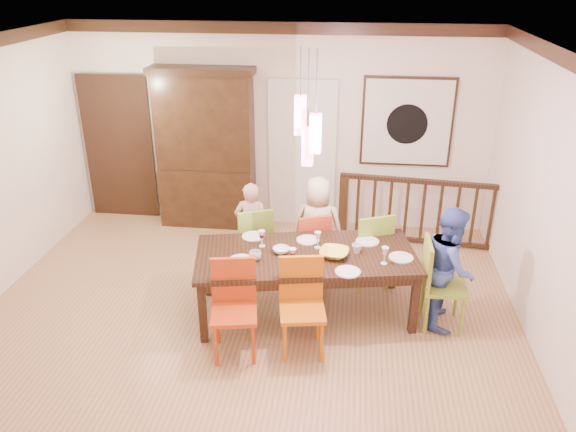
# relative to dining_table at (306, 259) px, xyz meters

# --- Properties ---
(floor) EXTENTS (6.00, 6.00, 0.00)m
(floor) POSITION_rel_dining_table_xyz_m (-0.63, -0.07, -0.68)
(floor) COLOR #9A6E4A
(floor) RESTS_ON ground
(ceiling) EXTENTS (6.00, 6.00, 0.00)m
(ceiling) POSITION_rel_dining_table_xyz_m (-0.63, -0.07, 2.22)
(ceiling) COLOR white
(ceiling) RESTS_ON wall_back
(wall_back) EXTENTS (6.00, 0.00, 6.00)m
(wall_back) POSITION_rel_dining_table_xyz_m (-0.63, 2.43, 0.77)
(wall_back) COLOR silver
(wall_back) RESTS_ON floor
(wall_right) EXTENTS (0.00, 5.00, 5.00)m
(wall_right) POSITION_rel_dining_table_xyz_m (2.37, -0.07, 0.77)
(wall_right) COLOR silver
(wall_right) RESTS_ON floor
(crown_molding) EXTENTS (6.00, 5.00, 0.16)m
(crown_molding) POSITION_rel_dining_table_xyz_m (-0.63, -0.07, 2.14)
(crown_molding) COLOR black
(crown_molding) RESTS_ON wall_back
(panel_door) EXTENTS (1.04, 0.07, 2.24)m
(panel_door) POSITION_rel_dining_table_xyz_m (-3.03, 2.38, 0.37)
(panel_door) COLOR black
(panel_door) RESTS_ON wall_back
(white_doorway) EXTENTS (0.97, 0.05, 2.22)m
(white_doorway) POSITION_rel_dining_table_xyz_m (-0.28, 2.40, 0.37)
(white_doorway) COLOR silver
(white_doorway) RESTS_ON wall_back
(painting) EXTENTS (1.25, 0.06, 1.25)m
(painting) POSITION_rel_dining_table_xyz_m (1.17, 2.39, 0.92)
(painting) COLOR black
(painting) RESTS_ON wall_back
(pendant_cluster) EXTENTS (0.27, 0.21, 1.14)m
(pendant_cluster) POSITION_rel_dining_table_xyz_m (0.00, -0.00, 1.43)
(pendant_cluster) COLOR #F1486F
(pendant_cluster) RESTS_ON ceiling
(dining_table) EXTENTS (2.53, 1.51, 0.75)m
(dining_table) POSITION_rel_dining_table_xyz_m (0.00, 0.00, 0.00)
(dining_table) COLOR black
(dining_table) RESTS_ON floor
(chair_far_left) EXTENTS (0.56, 0.56, 0.95)m
(chair_far_left) POSITION_rel_dining_table_xyz_m (-0.72, 0.77, -0.13)
(chair_far_left) COLOR #89B639
(chair_far_left) RESTS_ON floor
(chair_far_mid) EXTENTS (0.52, 0.52, 0.90)m
(chair_far_mid) POSITION_rel_dining_table_xyz_m (-0.01, 0.79, -0.16)
(chair_far_mid) COLOR #BE3C23
(chair_far_mid) RESTS_ON floor
(chair_far_right) EXTENTS (0.58, 0.58, 0.98)m
(chair_far_right) POSITION_rel_dining_table_xyz_m (0.68, 0.71, -0.11)
(chair_far_right) COLOR #86AB33
(chair_far_right) RESTS_ON floor
(chair_near_left) EXTENTS (0.52, 0.52, 0.99)m
(chair_near_left) POSITION_rel_dining_table_xyz_m (-0.63, -0.82, -0.11)
(chair_near_left) COLOR #AE3710
(chair_near_left) RESTS_ON floor
(chair_near_mid) EXTENTS (0.51, 0.51, 0.98)m
(chair_near_mid) POSITION_rel_dining_table_xyz_m (0.03, -0.70, -0.11)
(chair_near_mid) COLOR #BF5D0B
(chair_near_mid) RESTS_ON floor
(chair_end_right) EXTENTS (0.46, 0.46, 1.00)m
(chair_end_right) POSITION_rel_dining_table_xyz_m (1.48, -0.06, -0.10)
(chair_end_right) COLOR olive
(chair_end_right) RESTS_ON floor
(china_hutch) EXTENTS (1.47, 0.46, 2.32)m
(china_hutch) POSITION_rel_dining_table_xyz_m (-1.66, 2.23, 0.49)
(china_hutch) COLOR black
(china_hutch) RESTS_ON floor
(balustrade) EXTENTS (2.32, 0.31, 0.96)m
(balustrade) POSITION_rel_dining_table_xyz_m (1.44, 1.88, -0.18)
(balustrade) COLOR black
(balustrade) RESTS_ON floor
(person_far_left) EXTENTS (0.44, 0.29, 1.19)m
(person_far_left) POSITION_rel_dining_table_xyz_m (-0.76, 0.89, -0.08)
(person_far_left) COLOR beige
(person_far_left) RESTS_ON floor
(person_far_mid) EXTENTS (0.65, 0.45, 1.29)m
(person_far_mid) POSITION_rel_dining_table_xyz_m (0.06, 0.91, -0.03)
(person_far_mid) COLOR beige
(person_far_mid) RESTS_ON floor
(person_end_right) EXTENTS (0.56, 0.70, 1.35)m
(person_end_right) POSITION_rel_dining_table_xyz_m (1.53, 0.03, -0.00)
(person_end_right) COLOR #435EBC
(person_end_right) RESTS_ON floor
(serving_bowl) EXTENTS (0.35, 0.35, 0.08)m
(serving_bowl) POSITION_rel_dining_table_xyz_m (0.30, -0.03, 0.11)
(serving_bowl) COLOR yellow
(serving_bowl) RESTS_ON dining_table
(small_bowl) EXTENTS (0.20, 0.20, 0.06)m
(small_bowl) POSITION_rel_dining_table_xyz_m (-0.27, -0.01, 0.10)
(small_bowl) COLOR white
(small_bowl) RESTS_ON dining_table
(cup_left) EXTENTS (0.16, 0.16, 0.10)m
(cup_left) POSITION_rel_dining_table_xyz_m (-0.52, -0.21, 0.12)
(cup_left) COLOR silver
(cup_left) RESTS_ON dining_table
(cup_right) EXTENTS (0.14, 0.14, 0.10)m
(cup_right) POSITION_rel_dining_table_xyz_m (0.54, 0.08, 0.13)
(cup_right) COLOR silver
(cup_right) RESTS_ON dining_table
(plate_far_left) EXTENTS (0.26, 0.26, 0.01)m
(plate_far_left) POSITION_rel_dining_table_xyz_m (-0.64, 0.32, 0.08)
(plate_far_left) COLOR white
(plate_far_left) RESTS_ON dining_table
(plate_far_mid) EXTENTS (0.26, 0.26, 0.01)m
(plate_far_mid) POSITION_rel_dining_table_xyz_m (-0.01, 0.30, 0.08)
(plate_far_mid) COLOR white
(plate_far_mid) RESTS_ON dining_table
(plate_far_right) EXTENTS (0.26, 0.26, 0.01)m
(plate_far_right) POSITION_rel_dining_table_xyz_m (0.66, 0.35, 0.08)
(plate_far_right) COLOR white
(plate_far_right) RESTS_ON dining_table
(plate_near_left) EXTENTS (0.26, 0.26, 0.01)m
(plate_near_left) POSITION_rel_dining_table_xyz_m (-0.67, -0.25, 0.08)
(plate_near_left) COLOR white
(plate_near_left) RESTS_ON dining_table
(plate_near_mid) EXTENTS (0.26, 0.26, 0.01)m
(plate_near_mid) POSITION_rel_dining_table_xyz_m (0.46, -0.35, 0.08)
(plate_near_mid) COLOR white
(plate_near_mid) RESTS_ON dining_table
(plate_end_right) EXTENTS (0.26, 0.26, 0.01)m
(plate_end_right) POSITION_rel_dining_table_xyz_m (1.01, 0.01, 0.08)
(plate_end_right) COLOR white
(plate_end_right) RESTS_ON dining_table
(wine_glass_a) EXTENTS (0.08, 0.08, 0.19)m
(wine_glass_a) POSITION_rel_dining_table_xyz_m (-0.50, 0.11, 0.17)
(wine_glass_a) COLOR #590C19
(wine_glass_a) RESTS_ON dining_table
(wine_glass_b) EXTENTS (0.08, 0.08, 0.19)m
(wine_glass_b) POSITION_rel_dining_table_xyz_m (0.11, 0.15, 0.17)
(wine_glass_b) COLOR silver
(wine_glass_b) RESTS_ON dining_table
(wine_glass_c) EXTENTS (0.08, 0.08, 0.19)m
(wine_glass_c) POSITION_rel_dining_table_xyz_m (-0.11, -0.27, 0.17)
(wine_glass_c) COLOR #590C19
(wine_glass_c) RESTS_ON dining_table
(wine_glass_d) EXTENTS (0.08, 0.08, 0.19)m
(wine_glass_d) POSITION_rel_dining_table_xyz_m (0.83, -0.13, 0.17)
(wine_glass_d) COLOR silver
(wine_glass_d) RESTS_ON dining_table
(napkin) EXTENTS (0.18, 0.14, 0.01)m
(napkin) POSITION_rel_dining_table_xyz_m (-0.06, -0.31, 0.08)
(napkin) COLOR #D83359
(napkin) RESTS_ON dining_table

